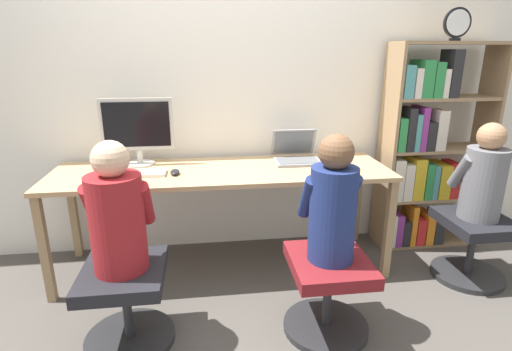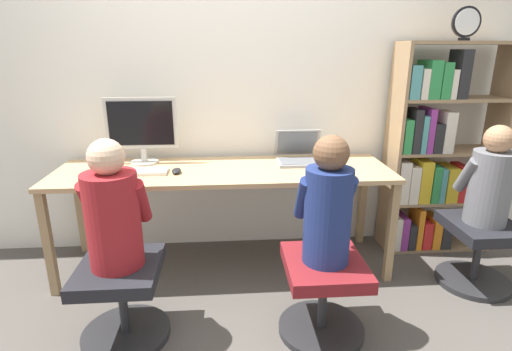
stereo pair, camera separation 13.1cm
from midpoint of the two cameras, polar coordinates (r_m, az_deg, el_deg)
The scene contains 15 objects.
ground_plane at distance 2.73m, azimuth -2.85°, elevation -16.01°, with size 14.00×14.00×0.00m, color #4C4742.
wall_back at distance 3.01m, azimuth -3.63°, elevation 13.53°, with size 10.00×0.05×2.60m.
desk at distance 2.74m, azimuth -3.25°, elevation -0.37°, with size 2.27×0.66×0.73m.
desktop_monitor at distance 2.90m, azimuth -14.78°, elevation 6.46°, with size 0.49×0.20×0.47m.
laptop at distance 2.90m, azimuth 7.50°, elevation 2.84°, with size 0.33×0.32×0.22m.
keyboard at distance 2.72m, azimuth -15.50°, elevation 0.54°, with size 0.42×0.15×0.03m.
computer_mouse_by_keyboard at distance 2.66m, azimuth -9.92°, elevation 0.65°, with size 0.06×0.11×0.03m.
office_chair_left at distance 2.31m, azimuth -16.99°, elevation -16.07°, with size 0.48×0.48×0.45m.
office_chair_right at distance 2.29m, azimuth 11.25°, elevation -15.86°, with size 0.48×0.48×0.45m.
person_at_monitor at distance 2.09m, azimuth -18.13°, elevation -4.91°, with size 0.33×0.31×0.66m.
person_at_laptop at distance 2.07m, azimuth 12.02°, elevation -4.28°, with size 0.30×0.29×0.67m.
bookshelf at distance 3.29m, azimuth 24.87°, elevation 2.30°, with size 0.82×0.29×1.57m.
desk_clock at distance 3.19m, azimuth 28.95°, elevation 18.57°, with size 0.20×0.03×0.22m.
office_chair_side at distance 3.08m, azimuth 30.28°, elevation -8.97°, with size 0.48×0.48×0.45m.
person_near_shelf at distance 2.92m, azimuth 31.63°, elevation -0.64°, with size 0.31×0.29×0.63m.
Camera 2 is at (0.02, -2.28, 1.51)m, focal length 28.00 mm.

